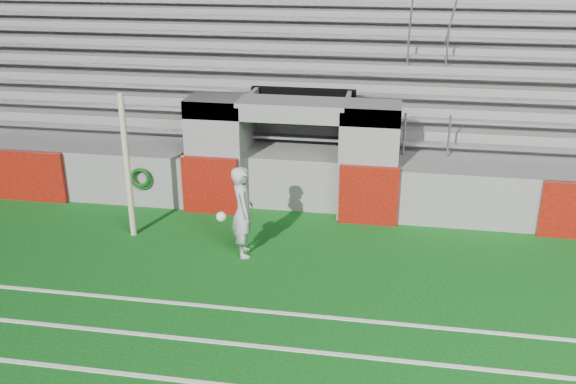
# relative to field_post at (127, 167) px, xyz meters

# --- Properties ---
(ground) EXTENTS (90.00, 90.00, 0.00)m
(ground) POSITION_rel_field_post_xyz_m (3.13, -1.53, -1.55)
(ground) COLOR #0D4F13
(ground) RESTS_ON ground
(field_post) EXTENTS (0.13, 0.13, 3.10)m
(field_post) POSITION_rel_field_post_xyz_m (0.00, 0.00, 0.00)
(field_post) COLOR #BEB28D
(field_post) RESTS_ON ground
(stadium_structure) EXTENTS (26.00, 8.48, 5.42)m
(stadium_structure) POSITION_rel_field_post_xyz_m (3.13, 6.44, -0.06)
(stadium_structure) COLOR slate
(stadium_structure) RESTS_ON ground
(goalkeeper_with_ball) EXTENTS (0.78, 0.81, 1.86)m
(goalkeeper_with_ball) POSITION_rel_field_post_xyz_m (2.55, -0.49, -0.62)
(goalkeeper_with_ball) COLOR #A7ACB1
(goalkeeper_with_ball) RESTS_ON ground
(hose_coil) EXTENTS (0.53, 0.15, 0.56)m
(hose_coil) POSITION_rel_field_post_xyz_m (-0.33, 1.40, -0.80)
(hose_coil) COLOR #0C4019
(hose_coil) RESTS_ON ground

